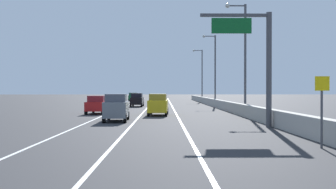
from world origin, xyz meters
TOP-DOWN VIEW (x-y plane):
  - ground_plane at (0.00, 64.00)m, footprint 320.00×320.00m
  - lane_stripe_left at (-5.50, 55.00)m, footprint 0.16×130.00m
  - lane_stripe_center at (-2.00, 55.00)m, footprint 0.16×130.00m
  - lane_stripe_right at (1.50, 55.00)m, footprint 0.16×130.00m
  - jersey_barrier_right at (7.69, 40.00)m, footprint 0.60×120.00m
  - overhead_sign_gantry at (6.34, 22.14)m, footprint 4.68×0.36m
  - speed_advisory_sign at (6.79, 12.37)m, footprint 0.60×0.11m
  - lamp_post_right_second at (8.21, 36.79)m, footprint 2.14×0.44m
  - lamp_post_right_third at (8.14, 60.31)m, footprint 2.14×0.44m
  - lamp_post_right_fourth at (8.29, 83.82)m, footprint 2.14×0.44m
  - car_gray_0 at (-3.45, 27.36)m, footprint 1.87×4.36m
  - car_black_1 at (-3.64, 55.67)m, footprint 1.83×4.73m
  - car_red_2 at (-6.53, 37.55)m, footprint 1.96×4.76m
  - car_green_3 at (-6.43, 86.19)m, footprint 2.01×4.60m
  - car_yellow_4 at (-0.30, 34.78)m, footprint 2.01×4.53m

SIDE VIEW (x-z plane):
  - ground_plane at x=0.00m, z-range 0.00..0.00m
  - lane_stripe_left at x=-5.50m, z-range 0.00..0.00m
  - lane_stripe_center at x=-2.00m, z-range 0.00..0.00m
  - lane_stripe_right at x=1.50m, z-range 0.00..0.00m
  - jersey_barrier_right at x=7.69m, z-range 0.00..1.10m
  - car_red_2 at x=-6.53m, z-range 0.00..1.85m
  - car_green_3 at x=-6.43m, z-range 0.00..1.85m
  - car_black_1 at x=-3.64m, z-range 0.00..1.97m
  - car_yellow_4 at x=-0.30m, z-range -0.01..2.06m
  - car_gray_0 at x=-3.45m, z-range -0.01..2.12m
  - speed_advisory_sign at x=6.79m, z-range 0.26..3.26m
  - overhead_sign_gantry at x=6.34m, z-range 0.98..8.48m
  - lamp_post_right_second at x=8.21m, z-range 0.76..11.89m
  - lamp_post_right_third at x=8.14m, z-range 0.76..11.89m
  - lamp_post_right_fourth at x=8.29m, z-range 0.76..11.89m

